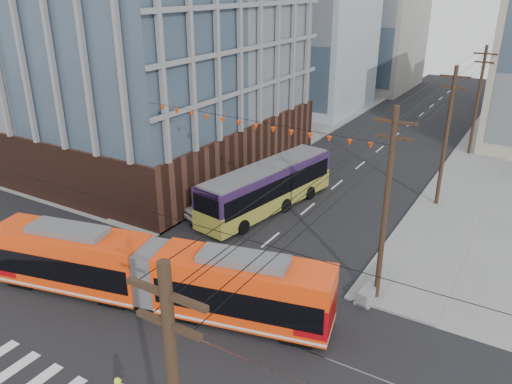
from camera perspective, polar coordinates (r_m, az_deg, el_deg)
ground at (r=25.53m, az=-14.73°, el=-18.16°), size 160.00×160.00×0.00m
office_building at (r=51.39m, az=-15.90°, el=19.54°), size 30.00×25.00×28.60m
bg_bldg_nw_near at (r=72.56m, az=4.86°, el=16.74°), size 18.00×16.00×18.00m
bg_bldg_nw_far at (r=89.79m, az=12.67°, el=18.07°), size 16.00×18.00×20.00m
utility_pole_far at (r=69.94m, az=25.81°, el=11.52°), size 0.30×0.30×11.00m
streetcar at (r=27.91m, az=-11.66°, el=-9.15°), size 19.71×7.07×3.77m
city_bus at (r=38.58m, az=1.30°, el=0.55°), size 5.02×13.44×3.72m
parked_car_silver at (r=37.66m, az=-4.67°, el=-1.93°), size 3.17×4.88×1.52m
parked_car_white at (r=39.42m, az=-2.56°, el=-0.91°), size 2.85×4.68×1.27m
parked_car_grey at (r=44.49m, az=1.35°, el=1.88°), size 2.39×4.49×1.20m
jersey_barrier at (r=29.96m, az=13.65°, el=-10.30°), size 1.36×4.08×0.80m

